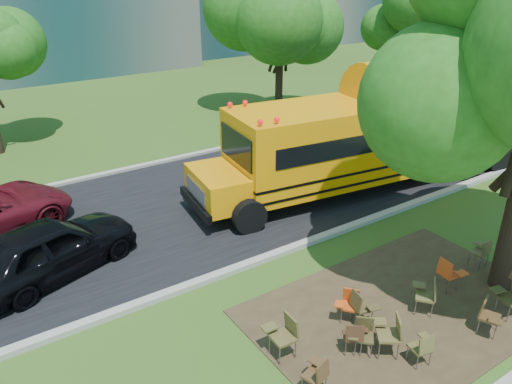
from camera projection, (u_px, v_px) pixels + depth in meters
ground at (356, 313)px, 11.42m from camera, size 160.00×160.00×0.00m
dirt_patch at (403, 309)px, 11.54m from camera, size 7.00×4.50×0.03m
asphalt_road at (208, 201)px, 16.69m from camera, size 80.00×8.00×0.04m
kerb_near at (279, 253)px, 13.65m from camera, size 80.00×0.25×0.14m
kerb_far at (158, 162)px, 19.76m from camera, size 80.00×0.25×0.14m
bg_tree_3 at (280, 14)px, 23.88m from camera, size 5.60×5.60×7.84m
bg_tree_4 at (408, 20)px, 27.45m from camera, size 5.00×5.00×6.85m
school_bus at (383, 134)px, 17.47m from camera, size 13.06×4.37×3.14m
chair_0 at (318, 373)px, 9.11m from camera, size 0.55×0.59×0.81m
chair_1 at (355, 335)px, 10.05m from camera, size 0.67×0.53×0.79m
chair_2 at (391, 331)px, 10.01m from camera, size 0.64×0.81×0.95m
chair_3 at (363, 332)px, 10.11m from camera, size 0.69×0.54×0.80m
chair_4 at (423, 346)px, 9.76m from camera, size 0.58×0.46×0.79m
chair_5 at (488, 314)px, 10.60m from camera, size 0.58×0.66×0.85m
chair_6 at (512, 295)px, 11.12m from camera, size 0.55×0.70×0.93m
chair_8 at (284, 332)px, 9.97m from camera, size 0.57×0.65×0.97m
chair_9 at (349, 302)px, 11.02m from camera, size 0.66×0.53×0.78m
chair_10 at (361, 305)px, 10.86m from camera, size 0.50×0.63×0.85m
chair_11 at (428, 293)px, 11.21m from camera, size 0.60×0.76×0.89m
chair_12 at (449, 272)px, 11.99m from camera, size 0.51×0.61×0.87m
chair_13 at (482, 250)px, 12.94m from camera, size 0.54×0.51×0.83m
black_car at (50, 248)px, 12.55m from camera, size 4.83×3.15×1.53m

